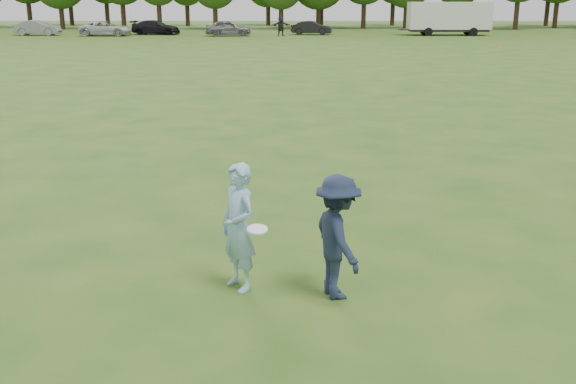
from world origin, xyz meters
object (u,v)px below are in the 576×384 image
Objects in this scene: thrower at (238,227)px; car_c at (106,29)px; car_e at (228,28)px; car_d at (156,27)px; cargo_trailer at (449,17)px; car_b at (38,28)px; player_far_d at (281,26)px; field_cone at (501,46)px; car_f at (312,28)px; defender at (338,237)px.

thrower reaches higher than car_c.
car_c is at bearing 81.98° from car_e.
cargo_trailer reaches higher than car_d.
car_b is at bearing -179.41° from cargo_trailer.
player_far_d reaches higher than car_b.
car_c is (7.01, -0.87, -0.03)m from car_b.
car_b is 19.05m from car_e.
car_c is at bearing 155.29° from field_cone.
cargo_trailer reaches higher than car_f.
defender is at bearing -159.66° from car_d.
car_b is 0.99× the size of car_e.
thrower is at bearing -163.63° from car_c.
player_far_d reaches higher than car_f.
car_c is at bearing -97.39° from car_b.
player_far_d is at bearing -92.80° from car_d.
thrower is 62.54m from cargo_trailer.
player_far_d is 23.02m from field_cone.
car_d reaches higher than car_f.
player_far_d is 5.14m from car_e.
defender reaches higher than car_f.
player_far_d is at bearing -90.14° from car_c.
thrower is 0.35× the size of car_c.
car_d is at bearing 65.13° from car_e.
car_b is at bearing 158.06° from field_cone.
car_f is at bearing 127.56° from field_cone.
player_far_d is at bearing 134.38° from car_f.
car_d is at bearing -83.47° from car_b.
thrower is 0.39× the size of car_e.
thrower reaches higher than defender.
car_f is at bearing -80.99° from car_e.
defender is 0.85× the size of player_far_d.
car_e reaches higher than car_b.
car_d is at bearing 153.28° from player_far_d.
cargo_trailer is (33.78, 1.29, 1.08)m from car_c.
car_e reaches higher than field_cone.
car_c is at bearing -177.81° from cargo_trailer.
car_d is (-14.43, 61.60, -0.11)m from defender.
car_f is 22.64m from field_cone.
car_e reaches higher than car_c.
player_far_d is at bearing -17.18° from defender.
player_far_d is 6.48× the size of field_cone.
car_c is (-18.90, 59.35, -0.13)m from defender.
car_b is at bearing 82.68° from car_c.
car_e is (12.01, -0.12, 0.06)m from car_c.
cargo_trailer reaches higher than car_b.
field_cone is (13.80, -17.94, -0.52)m from car_f.
car_b reaches higher than car_f.
car_b is at bearing 161.21° from player_far_d.
defender is 0.37× the size of car_e.
thrower is at bearing -104.99° from cargo_trailer.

